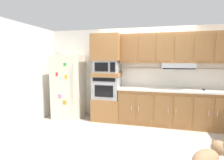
{
  "coord_description": "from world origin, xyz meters",
  "views": [
    {
      "loc": [
        0.32,
        -3.81,
        1.65
      ],
      "look_at": [
        -0.75,
        0.42,
        1.14
      ],
      "focal_mm": 28.26,
      "sensor_mm": 36.0,
      "label": 1
    }
  ],
  "objects_px": {
    "dog": "(208,159)",
    "microwave": "(107,67)",
    "screwdriver": "(204,90)",
    "refrigerator": "(69,87)",
    "built_in_oven": "(107,87)"
  },
  "relations": [
    {
      "from": "refrigerator",
      "to": "microwave",
      "type": "distance_m",
      "value": 1.26
    },
    {
      "from": "refrigerator",
      "to": "built_in_oven",
      "type": "xyz_separation_m",
      "value": [
        1.11,
        0.07,
        0.02
      ]
    },
    {
      "from": "microwave",
      "to": "screwdriver",
      "type": "xyz_separation_m",
      "value": [
        2.41,
        0.01,
        -0.53
      ]
    },
    {
      "from": "built_in_oven",
      "to": "microwave",
      "type": "relative_size",
      "value": 1.09
    },
    {
      "from": "dog",
      "to": "microwave",
      "type": "bearing_deg",
      "value": 84.63
    },
    {
      "from": "refrigerator",
      "to": "dog",
      "type": "xyz_separation_m",
      "value": [
        3.08,
        -2.12,
        -0.49
      ]
    },
    {
      "from": "refrigerator",
      "to": "built_in_oven",
      "type": "distance_m",
      "value": 1.11
    },
    {
      "from": "built_in_oven",
      "to": "microwave",
      "type": "distance_m",
      "value": 0.56
    },
    {
      "from": "refrigerator",
      "to": "microwave",
      "type": "relative_size",
      "value": 2.73
    },
    {
      "from": "refrigerator",
      "to": "dog",
      "type": "bearing_deg",
      "value": -34.56
    },
    {
      "from": "microwave",
      "to": "dog",
      "type": "xyz_separation_m",
      "value": [
        1.97,
        -2.19,
        -1.07
      ]
    },
    {
      "from": "microwave",
      "to": "dog",
      "type": "relative_size",
      "value": 0.98
    },
    {
      "from": "built_in_oven",
      "to": "screwdriver",
      "type": "bearing_deg",
      "value": 0.21
    },
    {
      "from": "microwave",
      "to": "screwdriver",
      "type": "distance_m",
      "value": 2.47
    },
    {
      "from": "dog",
      "to": "screwdriver",
      "type": "bearing_deg",
      "value": 31.41
    }
  ]
}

